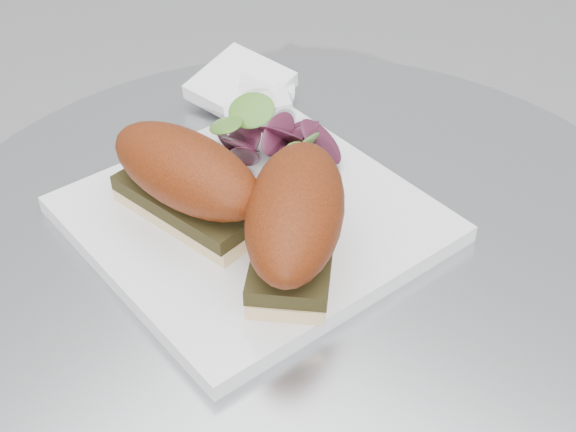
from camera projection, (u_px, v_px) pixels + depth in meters
name	position (u px, v px, depth m)	size (l,w,h in m)	color
table	(302.00, 419.00, 0.85)	(0.70, 0.70, 0.73)	#A2A4A8
plate	(253.00, 219.00, 0.72)	(0.28, 0.28, 0.02)	white
sandwich_left	(186.00, 178.00, 0.68)	(0.17, 0.08, 0.08)	beige
sandwich_right	(295.00, 218.00, 0.64)	(0.16, 0.19, 0.08)	beige
salad	(284.00, 136.00, 0.76)	(0.12, 0.12, 0.05)	#5A8E2E
napkin	(249.00, 105.00, 0.86)	(0.12, 0.12, 0.02)	white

